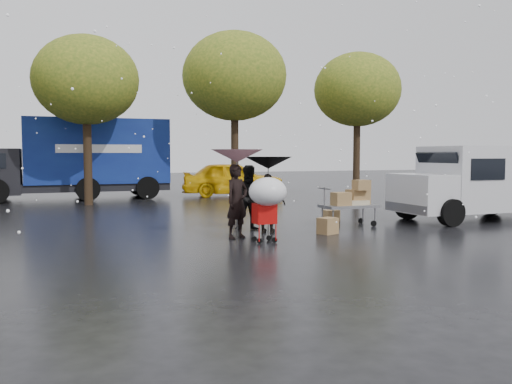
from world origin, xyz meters
name	(u,v)px	position (x,y,z in m)	size (l,w,h in m)	color
ground	(272,236)	(0.00, 0.00, 0.00)	(90.00, 90.00, 0.00)	black
person_pink	(237,201)	(-0.87, 0.07, 0.87)	(0.63, 0.41, 1.73)	black
person_middle	(250,198)	(-0.10, 1.22, 0.84)	(0.82, 0.64, 1.69)	black
person_black	(268,204)	(0.12, 0.55, 0.74)	(0.87, 0.36, 1.48)	black
umbrella_pink	(237,156)	(-0.87, 0.07, 1.93)	(1.21, 1.21, 2.08)	#4C4C4C
umbrella_black	(268,163)	(0.12, 0.55, 1.75)	(1.19, 1.19, 1.91)	#4C4C4C
vendor_cart	(351,200)	(2.76, 0.96, 0.73)	(1.52, 0.80, 1.27)	slate
shopping_cart	(267,195)	(-0.49, -0.87, 1.06)	(0.84, 0.84, 1.46)	#BF0C0A
white_van	(478,181)	(7.05, 0.83, 1.16)	(4.91, 2.18, 2.20)	silver
blue_truck	(77,159)	(-3.72, 13.04, 1.76)	(8.30, 2.60, 3.50)	navy
box_ground_near	(328,226)	(1.44, -0.11, 0.20)	(0.45, 0.36, 0.40)	brown
box_ground_far	(331,215)	(2.80, 2.14, 0.16)	(0.42, 0.32, 0.32)	brown
yellow_taxi	(233,179)	(3.14, 12.11, 0.81)	(1.92, 4.76, 1.62)	yellow
tree_row	(165,78)	(-0.47, 10.00, 5.02)	(21.60, 4.40, 7.12)	black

